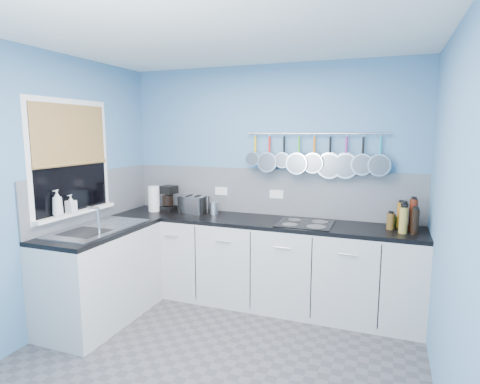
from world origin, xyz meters
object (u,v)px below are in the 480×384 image
Objects in this scene: soap_bottle_b at (71,204)px; hob at (305,224)px; toaster at (193,205)px; paper_towel at (154,199)px; canister at (214,208)px; coffee_maker at (169,198)px; soap_bottle_a at (57,203)px.

soap_bottle_b reaches higher than hob.
soap_bottle_b reaches higher than toaster.
paper_towel is 1.75m from hob.
toaster is at bearing 174.76° from hob.
toaster reaches higher than canister.
paper_towel is 0.72m from canister.
paper_towel is (0.27, 0.98, -0.09)m from soap_bottle_b.
soap_bottle_b reaches higher than coffee_maker.
soap_bottle_a is at bearing -151.48° from hob.
soap_bottle_a is at bearing -103.16° from paper_towel.
coffee_maker is at bearing 175.42° from hob.
toaster reaches higher than hob.
hob is at bearing 28.52° from soap_bottle_a.
canister is 1.04m from hob.
toaster is 1.29m from hob.
soap_bottle_b is at bearing -108.58° from toaster.
coffee_maker is (0.40, 1.22, -0.13)m from soap_bottle_a.
soap_bottle_b is 1.02m from paper_towel.
soap_bottle_b reaches higher than canister.
canister is at bearing 6.53° from paper_towel.
soap_bottle_b is 2.23m from hob.
soap_bottle_a reaches higher than paper_towel.
paper_towel is 1.00× the size of coffee_maker.
paper_towel is (0.27, 1.13, -0.13)m from soap_bottle_a.
soap_bottle_b is at bearing -105.20° from paper_towel.
soap_bottle_a is 0.83× the size of coffee_maker.
soap_bottle_a is at bearing -90.00° from soap_bottle_b.
soap_bottle_b is 0.60× the size of paper_towel.
soap_bottle_a is 1.29m from coffee_maker.
soap_bottle_a is 1.17m from paper_towel.
canister is at bearing 173.24° from hob.
soap_bottle_b reaches higher than paper_towel.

